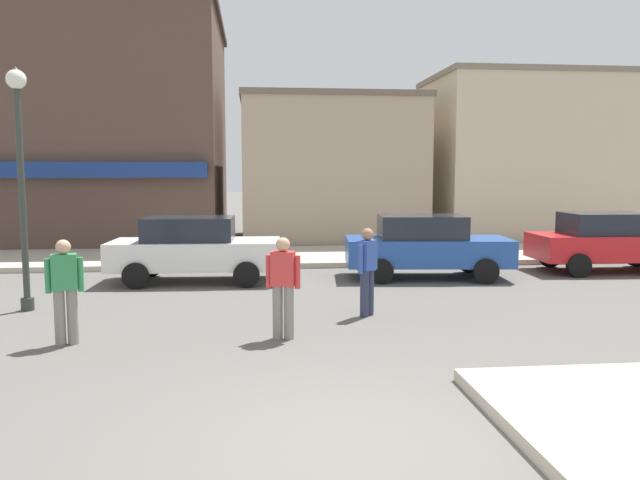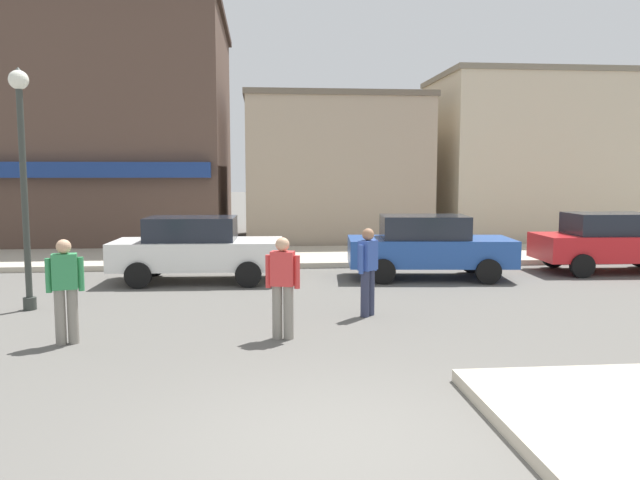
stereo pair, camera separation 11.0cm
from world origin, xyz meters
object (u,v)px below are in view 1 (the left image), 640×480
object	(u,v)px
parked_car_second	(426,246)
parked_car_third	(609,241)
lamp_post	(20,154)
pedestrian_crossing_near	(65,288)
parked_car_nearest	(194,248)
pedestrian_crossing_far	(283,285)
pedestrian_kerb_side	(367,269)

from	to	relation	value
parked_car_second	parked_car_third	bearing A→B (deg)	5.28
lamp_post	pedestrian_crossing_near	world-z (taller)	lamp_post
parked_car_nearest	pedestrian_crossing_far	distance (m)	5.72
parked_car_nearest	pedestrian_crossing_far	world-z (taller)	pedestrian_crossing_far
parked_car_nearest	pedestrian_kerb_side	world-z (taller)	pedestrian_kerb_side
parked_car_nearest	pedestrian_crossing_near	world-z (taller)	pedestrian_crossing_near
parked_car_second	parked_car_third	distance (m)	5.10
pedestrian_crossing_far	pedestrian_kerb_side	xyz separation A→B (m)	(1.60, 1.43, 0.00)
parked_car_third	lamp_post	bearing A→B (deg)	-166.48
parked_car_third	pedestrian_crossing_far	size ratio (longest dim) A/B	2.53
pedestrian_crossing_near	parked_car_third	bearing A→B (deg)	25.53
parked_car_third	pedestrian_crossing_near	xyz separation A→B (m)	(-12.16, -5.81, 0.06)
pedestrian_crossing_near	pedestrian_kerb_side	distance (m)	5.09
parked_car_third	parked_car_nearest	bearing A→B (deg)	-177.72
pedestrian_crossing_near	parked_car_nearest	bearing A→B (deg)	75.15
parked_car_nearest	parked_car_second	distance (m)	5.66
lamp_post	parked_car_third	distance (m)	14.16
pedestrian_crossing_far	pedestrian_kerb_side	distance (m)	2.15
parked_car_nearest	pedestrian_kerb_side	xyz separation A→B (m)	(3.47, -3.97, 0.06)
parked_car_second	pedestrian_crossing_near	distance (m)	8.87
lamp_post	parked_car_nearest	xyz separation A→B (m)	(2.88, 2.84, -2.15)
parked_car_nearest	pedestrian_kerb_side	distance (m)	5.27
parked_car_third	pedestrian_kerb_side	world-z (taller)	pedestrian_kerb_side
pedestrian_kerb_side	lamp_post	bearing A→B (deg)	169.96
parked_car_second	pedestrian_kerb_side	world-z (taller)	pedestrian_kerb_side
lamp_post	parked_car_third	bearing A→B (deg)	13.52
parked_car_nearest	lamp_post	bearing A→B (deg)	-135.32
parked_car_second	pedestrian_crossing_near	bearing A→B (deg)	-143.00
parked_car_nearest	pedestrian_crossing_near	bearing A→B (deg)	-104.85
pedestrian_crossing_far	pedestrian_kerb_side	world-z (taller)	same
parked_car_second	pedestrian_crossing_far	xyz separation A→B (m)	(-3.79, -5.36, 0.06)
parked_car_nearest	parked_car_second	world-z (taller)	same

